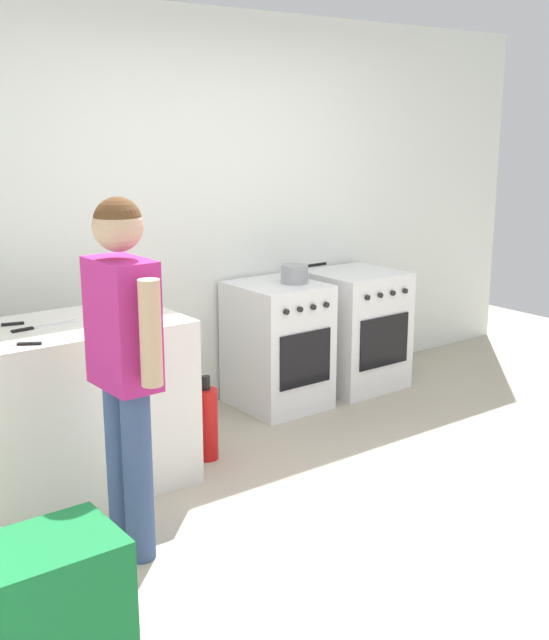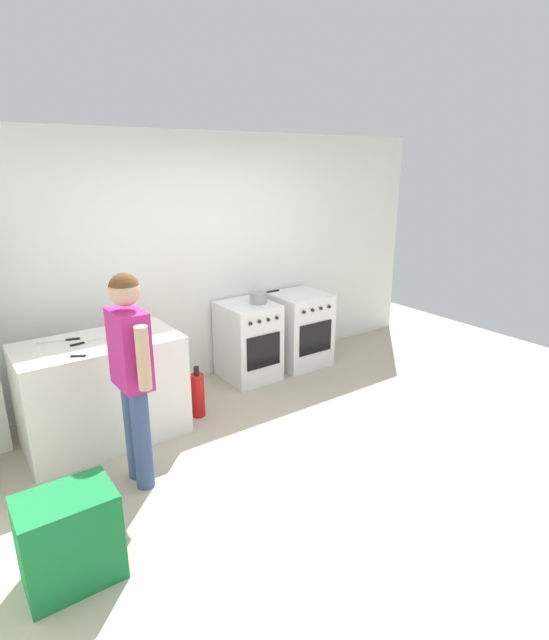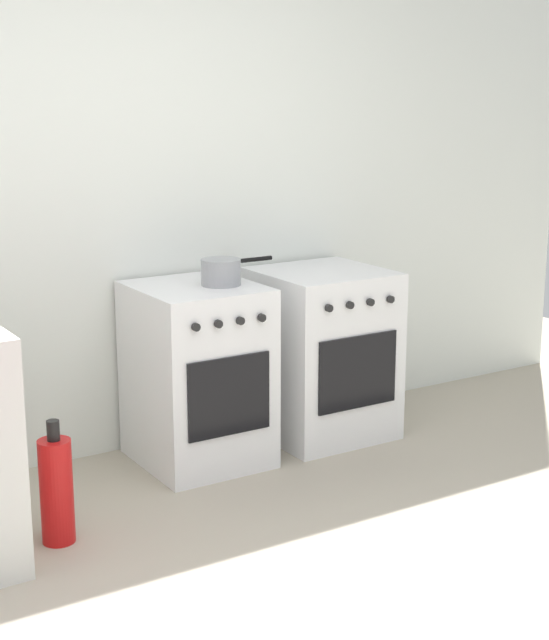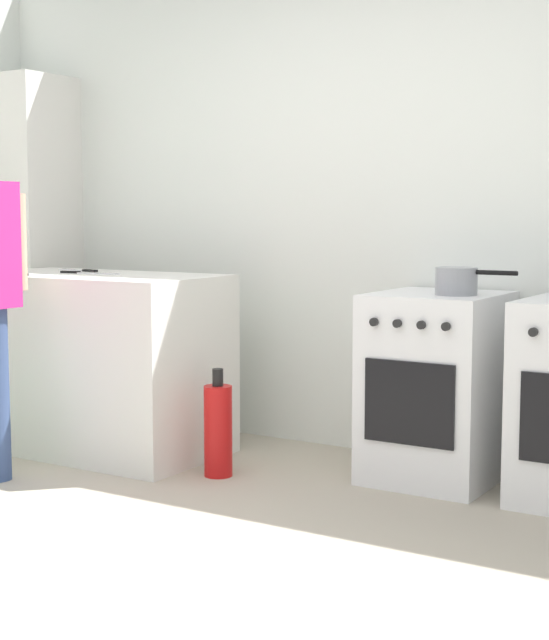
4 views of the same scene
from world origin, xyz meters
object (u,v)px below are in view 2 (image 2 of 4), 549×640
Objects in this scene: knife_carving at (60,341)px; oven_right at (299,329)px; knife_chef at (66,356)px; recycling_crate_lower at (73,559)px; recycling_crate_upper at (67,518)px; knife_bread at (90,341)px; fire_extinguisher at (198,395)px; oven_left at (248,341)px; person at (131,364)px; pot at (258,298)px.

oven_right is at bearing 4.59° from knife_carving.
recycling_crate_lower is (-0.35, -1.21, -0.76)m from knife_chef.
recycling_crate_lower is at bearing -106.33° from knife_chef.
knife_chef is 1.35m from recycling_crate_upper.
recycling_crate_upper is (-0.60, -1.44, -0.48)m from knife_bread.
knife_chef is 1.32m from fire_extinguisher.
oven_right is at bearing 16.83° from fire_extinguisher.
knife_carving is (-1.95, -0.21, 0.48)m from oven_left.
recycling_crate_lower is 1.00× the size of recycling_crate_upper.
oven_right is at bearing 30.58° from recycling_crate_lower.
oven_left and oven_right have the same top height.
person is 3.08× the size of recycling_crate_upper.
knife_chef reaches higher than oven_right.
knife_carving is 0.39m from knife_chef.
knife_bread is at bearing 67.49° from recycling_crate_lower.
knife_chef is (-0.05, -0.39, 0.00)m from knife_carving.
person reaches higher than knife_bread.
oven_right is 3.55m from recycling_crate_upper.
oven_left is 2.60× the size of knife_carving.
oven_right is at bearing 8.53° from knife_bread.
oven_left is 2.96m from recycling_crate_upper.
oven_left is 3.01× the size of knife_chef.
knife_bread reaches higher than recycling_crate_upper.
knife_chef is at bearing 73.67° from recycling_crate_lower.
knife_chef is 0.80× the size of knife_bread.
pot is 0.23× the size of person.
oven_right is at bearing 30.58° from recycling_crate_upper.
oven_left is at bearing 154.65° from pot.
knife_bread is 0.22× the size of person.
oven_left is 0.71m from oven_right.
recycling_crate_upper is at bearing -134.67° from person.
knife_chef is at bearing 73.67° from recycling_crate_upper.
pot reaches higher than oven_right.
knife_chef is at bearing -96.83° from knife_carving.
pot is 2.06m from knife_carving.
person reaches higher than knife_chef.
oven_right is at bearing 25.41° from person.
knife_carving is (-2.06, -0.16, -0.01)m from pot.
knife_bread is (0.24, 0.23, -0.00)m from knife_chef.
knife_bread is at bearing -168.10° from oven_left.
person is (-1.69, -1.14, 0.53)m from oven_left.
recycling_crate_upper reaches higher than fire_extinguisher.
knife_carving is at bearing 83.17° from knife_chef.
oven_left is 0.50m from pot.
knife_chef is 0.54× the size of recycling_crate_upper.
knife_bread is 1.73m from recycling_crate_lower.
oven_right is at bearing 0.00° from oven_left.
recycling_crate_lower is (-0.40, -1.59, -0.76)m from knife_carving.
pot is 2.10m from person.
recycling_crate_lower is at bearing -142.42° from oven_left.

